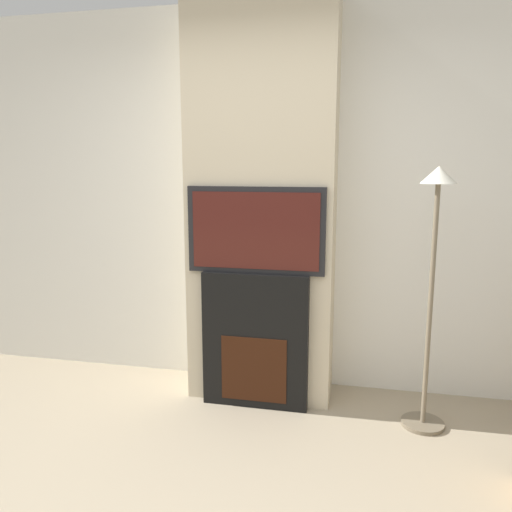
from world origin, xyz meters
The scene contains 5 objects.
wall_back centered at (0.00, 2.03, 1.35)m, with size 6.00×0.06×2.70m.
chimney_breast centered at (0.00, 1.79, 1.35)m, with size 0.97×0.41×2.70m.
fireplace centered at (0.00, 1.59, 0.45)m, with size 0.71×0.15×0.91m.
television centered at (0.00, 1.58, 1.19)m, with size 0.89×0.07×0.56m.
floor_lamp centered at (1.08, 1.52, 1.05)m, with size 0.26×0.26×1.60m.
Camera 1 is at (0.67, -1.51, 1.61)m, focal length 35.00 mm.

